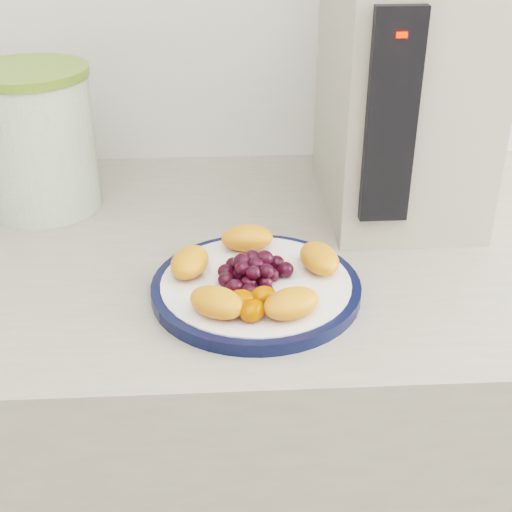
{
  "coord_description": "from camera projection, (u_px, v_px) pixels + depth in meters",
  "views": [
    {
      "loc": [
        -0.05,
        0.38,
        1.34
      ],
      "look_at": [
        -0.01,
        1.07,
        0.95
      ],
      "focal_mm": 50.0,
      "sensor_mm": 36.0,
      "label": 1
    }
  ],
  "objects": [
    {
      "name": "plate_face",
      "position": [
        256.0,
        288.0,
        0.81
      ],
      "size": [
        0.22,
        0.22,
        0.02
      ],
      "primitive_type": "cylinder",
      "color": "white",
      "rests_on": "counter"
    },
    {
      "name": "appliance_panel",
      "position": [
        391.0,
        119.0,
        0.82
      ],
      "size": [
        0.06,
        0.02,
        0.25
      ],
      "primitive_type": "cube",
      "rotation": [
        0.0,
        0.0,
        0.0
      ],
      "color": "black",
      "rests_on": "appliance_body"
    },
    {
      "name": "fruit_plate",
      "position": [
        253.0,
        273.0,
        0.79
      ],
      "size": [
        0.21,
        0.2,
        0.03
      ],
      "color": "orange",
      "rests_on": "plate_face"
    },
    {
      "name": "appliance_body",
      "position": [
        403.0,
        88.0,
        0.94
      ],
      "size": [
        0.19,
        0.27,
        0.34
      ],
      "primitive_type": "cube",
      "rotation": [
        0.0,
        0.0,
        0.0
      ],
      "color": "#A69F90",
      "rests_on": "counter"
    },
    {
      "name": "canister",
      "position": [
        38.0,
        144.0,
        0.98
      ],
      "size": [
        0.2,
        0.2,
        0.19
      ],
      "primitive_type": "cylinder",
      "rotation": [
        0.0,
        0.0,
        0.33
      ],
      "color": "#2F5F0D",
      "rests_on": "counter"
    },
    {
      "name": "canister_lid",
      "position": [
        27.0,
        72.0,
        0.93
      ],
      "size": [
        0.2,
        0.2,
        0.01
      ],
      "primitive_type": "cylinder",
      "rotation": [
        0.0,
        0.0,
        0.33
      ],
      "color": "olive",
      "rests_on": "canister"
    },
    {
      "name": "counter",
      "position": [
        257.0,
        486.0,
        1.15
      ],
      "size": [
        3.5,
        0.6,
        0.9
      ],
      "primitive_type": "cube",
      "color": "#A0988A",
      "rests_on": "floor"
    },
    {
      "name": "cabinet_face",
      "position": [
        257.0,
        499.0,
        1.16
      ],
      "size": [
        3.48,
        0.58,
        0.84
      ],
      "primitive_type": "cube",
      "color": "#926447",
      "rests_on": "floor"
    },
    {
      "name": "plate_rim",
      "position": [
        256.0,
        289.0,
        0.81
      ],
      "size": [
        0.24,
        0.24,
        0.01
      ],
      "primitive_type": "cylinder",
      "color": "#0B1333",
      "rests_on": "counter"
    },
    {
      "name": "appliance_led",
      "position": [
        402.0,
        35.0,
        0.76
      ],
      "size": [
        0.01,
        0.01,
        0.01
      ],
      "primitive_type": "cube",
      "rotation": [
        0.0,
        0.0,
        0.0
      ],
      "color": "#FF0C05",
      "rests_on": "appliance_panel"
    }
  ]
}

